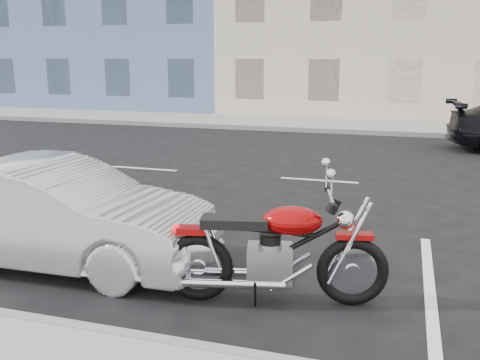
# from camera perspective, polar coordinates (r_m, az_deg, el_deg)

# --- Properties ---
(ground) EXTENTS (120.00, 120.00, 0.00)m
(ground) POSITION_cam_1_polar(r_m,az_deg,el_deg) (11.04, 18.72, -0.74)
(ground) COLOR black
(ground) RESTS_ON ground
(sidewalk_far) EXTENTS (80.00, 3.40, 0.15)m
(sidewalk_far) POSITION_cam_1_polar(r_m,az_deg,el_deg) (20.13, 3.84, 6.11)
(sidewalk_far) COLOR gray
(sidewalk_far) RESTS_ON ground
(curb_far) EXTENTS (80.00, 0.12, 0.16)m
(curb_far) POSITION_cam_1_polar(r_m,az_deg,el_deg) (18.50, 2.60, 5.53)
(curb_far) COLOR gray
(curb_far) RESTS_ON ground
(motorcycle) EXTENTS (2.28, 0.90, 1.16)m
(motorcycle) POSITION_cam_1_polar(r_m,az_deg,el_deg) (5.58, 12.30, -7.96)
(motorcycle) COLOR black
(motorcycle) RESTS_ON ground
(sedan_silver) EXTENTS (3.95, 1.47, 1.29)m
(sedan_silver) POSITION_cam_1_polar(r_m,az_deg,el_deg) (6.85, -19.26, -3.41)
(sedan_silver) COLOR #B0B2B8
(sedan_silver) RESTS_ON ground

